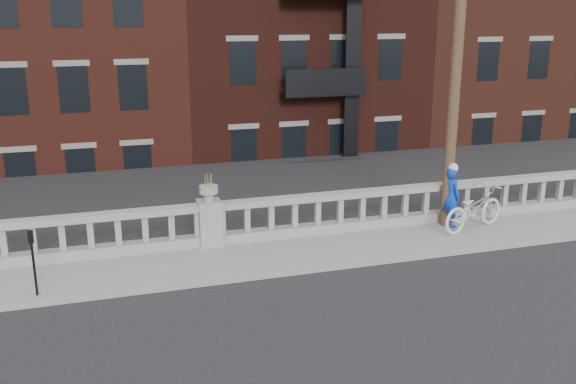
% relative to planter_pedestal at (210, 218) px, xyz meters
% --- Properties ---
extents(ground, '(120.00, 120.00, 0.00)m').
position_rel_planter_pedestal_xyz_m(ground, '(0.00, -3.95, -0.83)').
color(ground, black).
rests_on(ground, ground).
extents(sidewalk, '(32.00, 2.20, 0.15)m').
position_rel_planter_pedestal_xyz_m(sidewalk, '(0.00, -0.95, -0.76)').
color(sidewalk, gray).
rests_on(sidewalk, ground).
extents(balustrade, '(28.00, 0.34, 1.03)m').
position_rel_planter_pedestal_xyz_m(balustrade, '(0.00, 0.00, -0.19)').
color(balustrade, gray).
rests_on(balustrade, sidewalk).
extents(planter_pedestal, '(0.55, 0.55, 1.76)m').
position_rel_planter_pedestal_xyz_m(planter_pedestal, '(0.00, 0.00, 0.00)').
color(planter_pedestal, gray).
rests_on(planter_pedestal, sidewalk).
extents(lower_level, '(80.00, 44.00, 20.80)m').
position_rel_planter_pedestal_xyz_m(lower_level, '(0.56, 19.09, 1.80)').
color(lower_level, '#605E59').
rests_on(lower_level, ground).
extents(utility_pole, '(1.60, 0.28, 10.00)m').
position_rel_planter_pedestal_xyz_m(utility_pole, '(6.20, -0.35, 4.41)').
color(utility_pole, '#422D1E').
rests_on(utility_pole, sidewalk).
extents(parking_meter_d, '(0.10, 0.09, 1.36)m').
position_rel_planter_pedestal_xyz_m(parking_meter_d, '(-3.82, -1.80, 0.17)').
color(parking_meter_d, black).
rests_on(parking_meter_d, sidewalk).
extents(bicycle, '(2.24, 1.38, 1.11)m').
position_rel_planter_pedestal_xyz_m(bicycle, '(6.67, -0.89, -0.13)').
color(bicycle, silver).
rests_on(bicycle, sidewalk).
extents(cyclist, '(0.47, 0.63, 1.58)m').
position_rel_planter_pedestal_xyz_m(cyclist, '(6.24, -0.48, 0.11)').
color(cyclist, '#0B36B0').
rests_on(cyclist, sidewalk).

